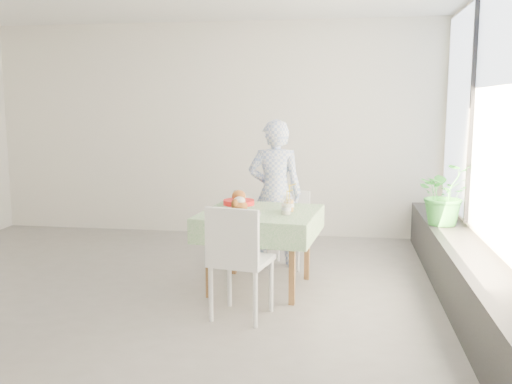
% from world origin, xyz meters
% --- Properties ---
extents(floor, '(6.00, 6.00, 0.00)m').
position_xyz_m(floor, '(0.00, 0.00, 0.00)').
color(floor, slate).
rests_on(floor, ground).
extents(wall_back, '(6.00, 0.02, 2.80)m').
position_xyz_m(wall_back, '(0.00, 2.50, 1.40)').
color(wall_back, silver).
rests_on(wall_back, ground).
extents(wall_right, '(0.02, 5.00, 2.80)m').
position_xyz_m(wall_right, '(3.00, 0.00, 1.40)').
color(wall_right, silver).
rests_on(wall_right, ground).
extents(window_pane, '(0.01, 4.80, 2.18)m').
position_xyz_m(window_pane, '(2.97, 0.00, 1.65)').
color(window_pane, '#D1E0F9').
rests_on(window_pane, ground).
extents(window_ledge, '(0.40, 4.80, 0.50)m').
position_xyz_m(window_ledge, '(2.80, 0.00, 0.25)').
color(window_ledge, black).
rests_on(window_ledge, ground).
extents(cafe_table, '(1.14, 1.14, 0.74)m').
position_xyz_m(cafe_table, '(0.97, 0.22, 0.46)').
color(cafe_table, brown).
rests_on(cafe_table, ground).
extents(chair_far, '(0.45, 0.45, 0.80)m').
position_xyz_m(chair_far, '(1.16, 1.00, 0.25)').
color(chair_far, white).
rests_on(chair_far, ground).
extents(chair_near, '(0.52, 0.52, 0.94)m').
position_xyz_m(chair_near, '(0.93, -0.56, 0.29)').
color(chair_near, white).
rests_on(chair_near, ground).
extents(diner, '(0.59, 0.41, 1.58)m').
position_xyz_m(diner, '(1.01, 1.00, 0.79)').
color(diner, '#8198CE').
rests_on(diner, ground).
extents(main_dish, '(0.32, 0.32, 0.16)m').
position_xyz_m(main_dish, '(0.83, 0.02, 0.80)').
color(main_dish, white).
rests_on(main_dish, cafe_table).
extents(juice_cup_orange, '(0.11, 0.11, 0.30)m').
position_xyz_m(juice_cup_orange, '(1.23, 0.24, 0.81)').
color(juice_cup_orange, white).
rests_on(juice_cup_orange, cafe_table).
extents(juice_cup_lemonade, '(0.09, 0.09, 0.26)m').
position_xyz_m(juice_cup_lemonade, '(1.23, 0.08, 0.80)').
color(juice_cup_lemonade, white).
rests_on(juice_cup_lemonade, cafe_table).
extents(second_dish, '(0.31, 0.31, 0.15)m').
position_xyz_m(second_dish, '(0.71, 0.53, 0.79)').
color(second_dish, red).
rests_on(second_dish, cafe_table).
extents(potted_plant, '(0.65, 0.58, 0.65)m').
position_xyz_m(potted_plant, '(2.77, 1.03, 0.82)').
color(potted_plant, '#27752F').
rests_on(potted_plant, window_ledge).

